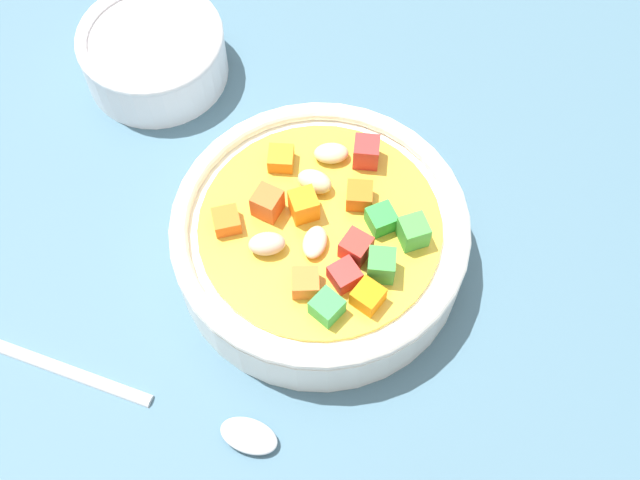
% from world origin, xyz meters
% --- Properties ---
extents(ground_plane, '(1.40, 1.40, 0.02)m').
position_xyz_m(ground_plane, '(0.00, 0.00, -0.01)').
color(ground_plane, '#42667A').
extents(soup_bowl_main, '(0.20, 0.20, 0.07)m').
position_xyz_m(soup_bowl_main, '(-0.00, 0.00, 0.03)').
color(soup_bowl_main, white).
rests_on(soup_bowl_main, ground_plane).
extents(spoon, '(0.10, 0.21, 0.01)m').
position_xyz_m(spoon, '(0.15, -0.01, 0.00)').
color(spoon, silver).
rests_on(spoon, ground_plane).
extents(side_bowl_small, '(0.11, 0.11, 0.05)m').
position_xyz_m(side_bowl_small, '(-0.04, -0.21, 0.02)').
color(side_bowl_small, white).
rests_on(side_bowl_small, ground_plane).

